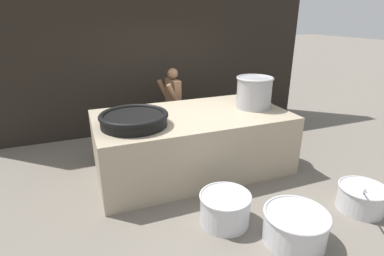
{
  "coord_description": "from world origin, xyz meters",
  "views": [
    {
      "loc": [
        -1.72,
        -4.36,
        2.52
      ],
      "look_at": [
        0.0,
        0.0,
        0.75
      ],
      "focal_mm": 28.0,
      "sensor_mm": 36.0,
      "label": 1
    }
  ],
  "objects_px": {
    "prep_bowl_meat": "(295,225)",
    "prep_bowl_extra": "(225,207)",
    "giant_wok_near": "(134,119)",
    "cook": "(173,102)",
    "prep_bowl_vegetables": "(362,197)",
    "stock_pot": "(254,92)"
  },
  "relations": [
    {
      "from": "prep_bowl_meat",
      "to": "prep_bowl_extra",
      "type": "bearing_deg",
      "value": 134.9
    },
    {
      "from": "prep_bowl_vegetables",
      "to": "prep_bowl_meat",
      "type": "bearing_deg",
      "value": -172.32
    },
    {
      "from": "giant_wok_near",
      "to": "cook",
      "type": "height_order",
      "value": "cook"
    },
    {
      "from": "cook",
      "to": "prep_bowl_vegetables",
      "type": "relative_size",
      "value": 2.09
    },
    {
      "from": "stock_pot",
      "to": "cook",
      "type": "distance_m",
      "value": 1.79
    },
    {
      "from": "giant_wok_near",
      "to": "cook",
      "type": "relative_size",
      "value": 0.66
    },
    {
      "from": "cook",
      "to": "prep_bowl_extra",
      "type": "distance_m",
      "value": 2.94
    },
    {
      "from": "stock_pot",
      "to": "prep_bowl_meat",
      "type": "relative_size",
      "value": 0.83
    },
    {
      "from": "prep_bowl_extra",
      "to": "prep_bowl_vegetables",
      "type": "bearing_deg",
      "value": -13.19
    },
    {
      "from": "stock_pot",
      "to": "cook",
      "type": "bearing_deg",
      "value": 126.71
    },
    {
      "from": "giant_wok_near",
      "to": "stock_pot",
      "type": "xyz_separation_m",
      "value": [
        2.13,
        0.16,
        0.17
      ]
    },
    {
      "from": "stock_pot",
      "to": "prep_bowl_meat",
      "type": "xyz_separation_m",
      "value": [
        -0.68,
        -2.09,
        -1.06
      ]
    },
    {
      "from": "giant_wok_near",
      "to": "prep_bowl_extra",
      "type": "bearing_deg",
      "value": -57.44
    },
    {
      "from": "prep_bowl_extra",
      "to": "stock_pot",
      "type": "bearing_deg",
      "value": 48.99
    },
    {
      "from": "prep_bowl_vegetables",
      "to": "prep_bowl_extra",
      "type": "relative_size",
      "value": 1.1
    },
    {
      "from": "prep_bowl_vegetables",
      "to": "prep_bowl_meat",
      "type": "height_order",
      "value": "prep_bowl_vegetables"
    },
    {
      "from": "prep_bowl_extra",
      "to": "cook",
      "type": "bearing_deg",
      "value": 84.96
    },
    {
      "from": "cook",
      "to": "prep_bowl_extra",
      "type": "xyz_separation_m",
      "value": [
        -0.25,
        -2.86,
        -0.61
      ]
    },
    {
      "from": "giant_wok_near",
      "to": "cook",
      "type": "distance_m",
      "value": 1.91
    },
    {
      "from": "giant_wok_near",
      "to": "prep_bowl_extra",
      "type": "distance_m",
      "value": 1.8
    },
    {
      "from": "prep_bowl_meat",
      "to": "prep_bowl_extra",
      "type": "xyz_separation_m",
      "value": [
        -0.61,
        0.61,
        0.01
      ]
    },
    {
      "from": "cook",
      "to": "prep_bowl_extra",
      "type": "bearing_deg",
      "value": 76.97
    }
  ]
}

